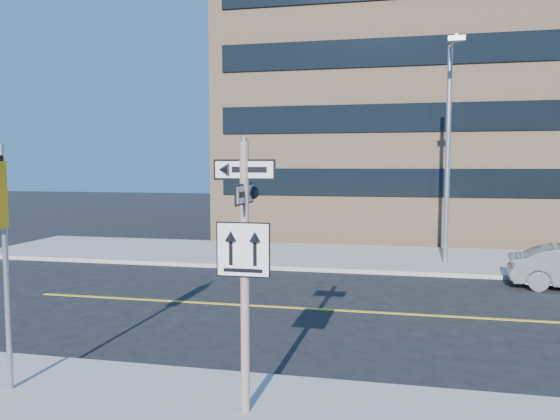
# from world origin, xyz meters

# --- Properties ---
(ground) EXTENTS (120.00, 120.00, 0.00)m
(ground) POSITION_xyz_m (0.00, 0.00, 0.00)
(ground) COLOR black
(ground) RESTS_ON ground
(sign_pole) EXTENTS (0.92, 0.92, 4.06)m
(sign_pole) POSITION_xyz_m (0.00, -2.51, 2.44)
(sign_pole) COLOR beige
(sign_pole) RESTS_ON near_sidewalk
(streetlight_a) EXTENTS (0.55, 2.25, 8.00)m
(streetlight_a) POSITION_xyz_m (4.00, 10.76, 4.76)
(streetlight_a) COLOR gray
(streetlight_a) RESTS_ON far_sidewalk
(building_brick) EXTENTS (18.00, 18.00, 18.00)m
(building_brick) POSITION_xyz_m (2.00, 25.00, 9.00)
(building_brick) COLOR tan
(building_brick) RESTS_ON ground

